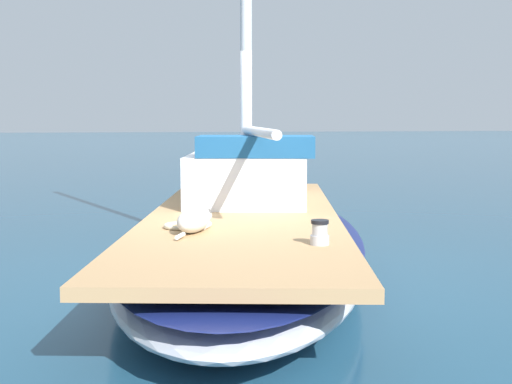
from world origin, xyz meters
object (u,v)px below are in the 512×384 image
at_px(dog_white, 195,220).
at_px(coiled_rope, 180,226).
at_px(deck_winch, 320,233).
at_px(sailboat_main, 243,243).

distance_m(dog_white, coiled_rope, 0.26).
relative_size(dog_white, deck_winch, 4.38).
height_order(deck_winch, coiled_rope, deck_winch).
xyz_separation_m(sailboat_main, deck_winch, (0.41, -1.91, 0.42)).
relative_size(sailboat_main, dog_white, 8.21).
xyz_separation_m(dog_white, deck_winch, (1.00, -0.82, -0.01)).
bearing_deg(deck_winch, sailboat_main, 102.09).
height_order(sailboat_main, coiled_rope, coiled_rope).
relative_size(sailboat_main, deck_winch, 35.95).
height_order(sailboat_main, dog_white, dog_white).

